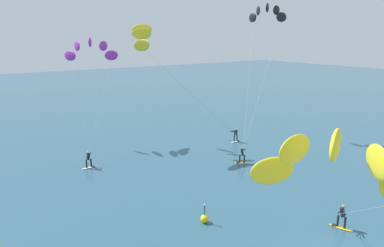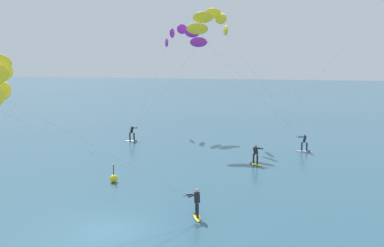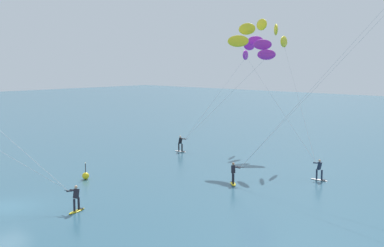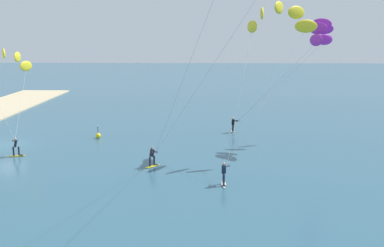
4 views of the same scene
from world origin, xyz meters
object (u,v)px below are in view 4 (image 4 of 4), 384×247
kitesurfer_nearshore (5,63)px  marker_buoy (98,135)px  kitesurfer_mid_water (317,36)px  kitesurfer_far_out (277,22)px

kitesurfer_nearshore → marker_buoy: 12.45m
kitesurfer_mid_water → kitesurfer_nearshore: bearing=-93.6°
kitesurfer_mid_water → marker_buoy: kitesurfer_mid_water is taller
kitesurfer_far_out → marker_buoy: kitesurfer_far_out is taller
kitesurfer_nearshore → kitesurfer_mid_water: kitesurfer_mid_water is taller
kitesurfer_far_out → marker_buoy: bearing=-105.7°
kitesurfer_nearshore → marker_buoy: (1.72, 9.94, -7.30)m
kitesurfer_mid_water → kitesurfer_far_out: kitesurfer_far_out is taller
marker_buoy → kitesurfer_nearshore: bearing=-99.8°
kitesurfer_far_out → marker_buoy: 21.15m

